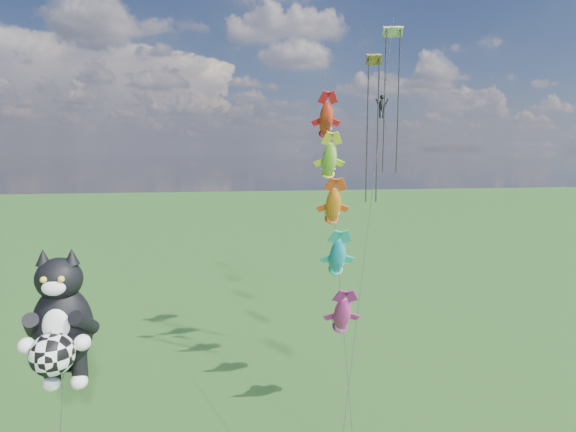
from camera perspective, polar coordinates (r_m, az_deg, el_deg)
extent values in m
ellipsoid|color=black|center=(22.26, -25.10, -11.82)|extent=(2.44, 2.02, 3.46)
ellipsoid|color=black|center=(21.58, -25.50, -6.76)|extent=(1.89, 1.72, 1.75)
cone|color=black|center=(21.54, -27.03, -4.37)|extent=(0.62, 0.62, 0.65)
cone|color=black|center=(21.23, -24.25, -4.37)|extent=(0.62, 0.62, 0.65)
ellipsoid|color=white|center=(20.97, -26.03, -7.66)|extent=(0.92, 0.48, 0.63)
ellipsoid|color=white|center=(21.42, -25.77, -11.71)|extent=(1.09, 0.44, 1.43)
sphere|color=gold|center=(20.91, -27.00, -6.75)|extent=(0.26, 0.26, 0.26)
sphere|color=gold|center=(20.72, -25.29, -6.78)|extent=(0.26, 0.26, 0.26)
sphere|color=white|center=(21.66, -28.60, -13.36)|extent=(0.65, 0.65, 0.65)
sphere|color=white|center=(21.06, -23.18, -13.63)|extent=(0.65, 0.65, 0.65)
sphere|color=white|center=(23.13, -26.21, -17.35)|extent=(0.69, 0.69, 0.69)
sphere|color=white|center=(22.84, -23.50, -17.52)|extent=(0.69, 0.69, 0.69)
sphere|color=white|center=(21.14, -26.15, -14.50)|extent=(1.67, 1.67, 1.67)
cylinder|color=black|center=(29.76, 5.59, -1.20)|extent=(1.84, 15.73, 20.07)
ellipsoid|color=#D83385|center=(27.50, 6.45, -11.48)|extent=(1.23, 2.59, 2.81)
ellipsoid|color=#197ABF|center=(28.83, 5.89, -4.75)|extent=(1.23, 2.59, 2.81)
ellipsoid|color=orange|center=(30.53, 5.38, 1.31)|extent=(1.23, 2.59, 2.81)
ellipsoid|color=green|center=(32.53, 4.94, 6.68)|extent=(1.23, 2.59, 2.81)
ellipsoid|color=#E54A19|center=(34.79, 4.54, 11.39)|extent=(1.23, 2.59, 2.81)
cylinder|color=black|center=(24.13, 9.62, -0.03)|extent=(7.65, 15.31, 22.89)
cube|color=#0E9F2B|center=(29.86, 10.13, 17.79)|extent=(1.02, 0.93, 0.59)
cylinder|color=black|center=(29.33, 9.36, 9.59)|extent=(0.08, 0.08, 8.55)
cylinder|color=black|center=(29.52, 10.49, 9.55)|extent=(0.08, 0.08, 8.55)
cube|color=blue|center=(33.20, 12.33, 20.55)|extent=(1.35, 1.15, 0.62)
cylinder|color=black|center=(32.35, 11.35, 12.75)|extent=(0.08, 0.08, 9.11)
cylinder|color=black|center=(32.65, 12.82, 12.66)|extent=(0.08, 0.08, 9.11)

